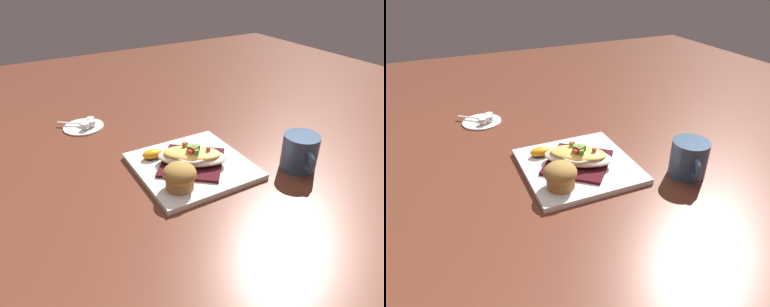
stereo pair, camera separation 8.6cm
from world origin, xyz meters
TOP-DOWN VIEW (x-y plane):
  - ground_plane at (0.00, 0.00)m, footprint 2.60×2.60m
  - square_plate at (0.00, 0.00)m, footprint 0.28×0.28m
  - folded_napkin at (0.00, 0.00)m, footprint 0.22×0.22m
  - gratin_dish at (-0.00, -0.00)m, footprint 0.18×0.20m
  - muffin at (-0.08, 0.08)m, footprint 0.08×0.08m
  - orange_garnish at (0.08, 0.08)m, footprint 0.06×0.06m
  - coffee_mug at (-0.14, -0.24)m, footprint 0.12×0.09m
  - creamer_saucer at (0.39, 0.18)m, footprint 0.13×0.13m
  - spoon at (0.39, 0.18)m, footprint 0.07×0.09m
  - creamer_cup_0 at (0.36, 0.18)m, footprint 0.02×0.02m
  - creamer_cup_1 at (0.37, 0.15)m, footprint 0.02×0.02m
  - creamer_cup_2 at (0.39, 0.15)m, footprint 0.02×0.02m

SIDE VIEW (x-z plane):
  - ground_plane at x=0.00m, z-range 0.00..0.00m
  - creamer_saucer at x=0.39m, z-range 0.00..0.01m
  - square_plate at x=0.00m, z-range 0.00..0.01m
  - spoon at x=0.39m, z-range 0.01..0.02m
  - creamer_cup_0 at x=0.36m, z-range 0.01..0.03m
  - creamer_cup_1 at x=0.37m, z-range 0.01..0.03m
  - creamer_cup_2 at x=0.39m, z-range 0.01..0.03m
  - folded_napkin at x=0.00m, z-range 0.01..0.02m
  - orange_garnish at x=0.08m, z-range 0.01..0.04m
  - gratin_dish at x=0.00m, z-range 0.02..0.06m
  - coffee_mug at x=-0.14m, z-range 0.00..0.09m
  - muffin at x=-0.08m, z-range 0.01..0.08m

